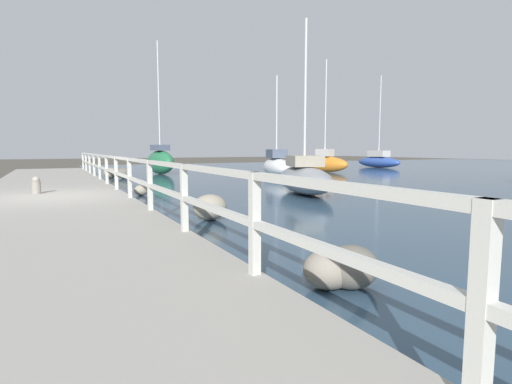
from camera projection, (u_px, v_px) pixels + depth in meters
name	position (u px, v px, depth m)	size (l,w,h in m)	color
ground_plane	(52.00, 207.00, 11.12)	(120.00, 120.00, 0.00)	#4C473D
dock_walkway	(51.00, 202.00, 11.10)	(4.03, 36.00, 0.29)	#9E998E
railing	(122.00, 169.00, 11.88)	(0.10, 32.50, 1.09)	beige
boulder_mid_strip	(350.00, 267.00, 4.62)	(0.68, 0.61, 0.51)	#666056
boulder_upstream	(141.00, 190.00, 13.83)	(0.49, 0.44, 0.37)	gray
boulder_near_dock	(329.00, 269.00, 4.60)	(0.61, 0.55, 0.46)	gray
boulder_water_edge	(111.00, 173.00, 22.08)	(0.76, 0.68, 0.57)	gray
boulder_far_strip	(210.00, 207.00, 9.06)	(0.78, 0.70, 0.59)	gray
boulder_downstream	(124.00, 173.00, 21.65)	(0.80, 0.72, 0.60)	#666056
mooring_bollard	(36.00, 185.00, 11.81)	(0.25, 0.25, 0.52)	gray
sailboat_orange	(325.00, 163.00, 27.68)	(2.20, 3.87, 7.63)	orange
sailboat_gray	(304.00, 178.00, 14.43)	(2.91, 4.93, 6.12)	gray
sailboat_blue	(378.00, 161.00, 34.42)	(1.41, 4.72, 7.77)	#2D4C9E
sailboat_white	(276.00, 166.00, 22.82)	(2.29, 4.19, 5.69)	white
sailboat_green	(160.00, 161.00, 25.43)	(1.72, 3.28, 8.25)	#236B42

